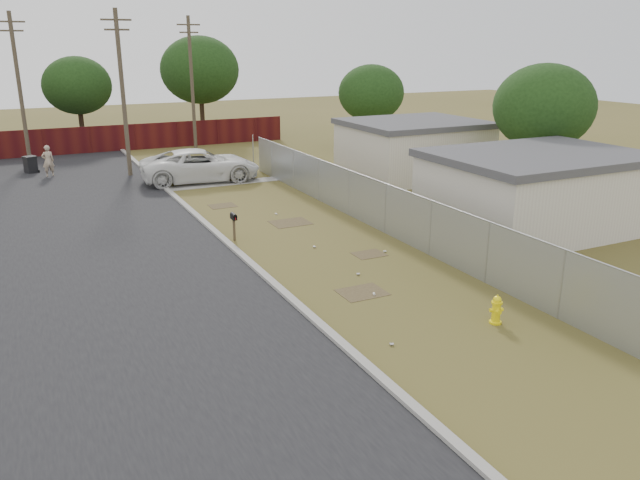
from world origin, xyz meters
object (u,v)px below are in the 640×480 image
fire_hydrant (496,310)px  pedestrian (48,161)px  pickup_truck (201,165)px  trash_bin (30,164)px  mailbox (234,219)px

fire_hydrant → pedestrian: bearing=110.0°
pickup_truck → pedestrian: (-7.36, 5.03, 0.00)m
fire_hydrant → pickup_truck: (-2.15, 21.16, 0.50)m
trash_bin → fire_hydrant: bearing=-69.5°
pickup_truck → mailbox: bearing=176.1°
mailbox → trash_bin: mailbox is taller
pedestrian → trash_bin: size_ratio=1.82×
pickup_truck → trash_bin: bearing=56.7°
pickup_truck → fire_hydrant: bearing=-168.7°
trash_bin → pedestrian: bearing=-60.8°
fire_hydrant → trash_bin: size_ratio=0.85×
trash_bin → mailbox: bearing=-69.9°
trash_bin → pickup_truck: bearing=-38.7°
mailbox → pedestrian: bearing=109.1°
fire_hydrant → pickup_truck: size_ratio=0.13×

